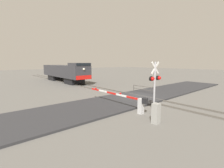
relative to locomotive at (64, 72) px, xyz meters
The scene contains 9 objects.
ground_plane 18.54m from the locomotive, 90.00° to the right, with size 160.00×160.00×0.00m, color #605E59.
rail_track_left 18.55m from the locomotive, 92.23° to the right, with size 0.08×80.00×0.15m, color #59544C.
rail_track_right 18.55m from the locomotive, 87.77° to the right, with size 0.08×80.00×0.15m, color #59544C.
road_surface 18.54m from the locomotive, 90.00° to the right, with size 36.00×5.38×0.14m, color #2D2D30.
locomotive is the anchor object (origin of this frame).
crossing_signal 22.88m from the locomotive, 97.71° to the right, with size 1.18×0.33×3.89m.
crossing_gate 21.41m from the locomotive, 100.51° to the right, with size 0.36×7.05×1.27m.
utility_cabinet 24.40m from the locomotive, 101.10° to the right, with size 0.42×0.43×1.30m, color #999993.
guard_railing 17.70m from the locomotive, 82.78° to the right, with size 0.08×3.15×0.95m.
Camera 1 is at (-12.93, -10.82, 3.83)m, focal length 25.10 mm.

